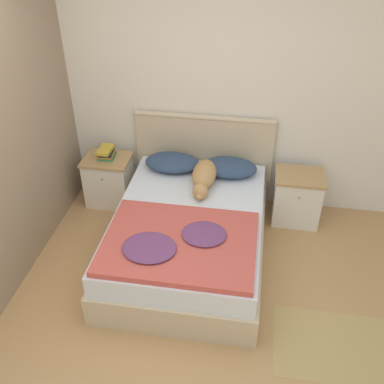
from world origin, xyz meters
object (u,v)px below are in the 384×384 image
pillow_right (229,167)px  dog (204,177)px  nightstand_right (297,197)px  pillow_left (172,162)px  bed (189,235)px  nightstand_left (109,180)px  book_stack (106,153)px

pillow_right → dog: 0.33m
nightstand_right → pillow_left: 1.33m
bed → pillow_left: pillow_left is taller
nightstand_right → dog: (-0.93, -0.27, 0.33)m
nightstand_left → dog: size_ratio=0.84×
nightstand_right → bed: bearing=-143.6°
nightstand_left → dog: bearing=-14.0°
pillow_right → bed: bearing=-112.0°
bed → pillow_left: size_ratio=3.40×
bed → book_stack: book_stack is taller
nightstand_left → nightstand_right: same height
nightstand_left → pillow_left: size_ratio=0.98×
pillow_right → book_stack: size_ratio=2.44×
dog → book_stack: (-1.08, 0.29, -0.00)m
book_stack → nightstand_right: bearing=-0.5°
nightstand_left → nightstand_right: (2.00, 0.00, 0.00)m
nightstand_left → pillow_left: pillow_left is taller
bed → pillow_right: 0.84m
book_stack → pillow_right: bearing=-1.8°
bed → book_stack: bearing=143.0°
nightstand_left → book_stack: book_stack is taller
pillow_left → dog: 0.44m
nightstand_left → pillow_left: 0.77m
pillow_left → dog: size_ratio=0.86×
nightstand_right → pillow_right: pillow_right is taller
nightstand_right → dog: 1.02m
nightstand_left → book_stack: (-0.00, 0.02, 0.33)m
pillow_right → book_stack: (-1.30, 0.04, 0.02)m
pillow_left → nightstand_left: bearing=178.3°
nightstand_left → bed: bearing=-36.4°
bed → pillow_left: bearing=112.0°
bed → nightstand_left: size_ratio=3.46×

